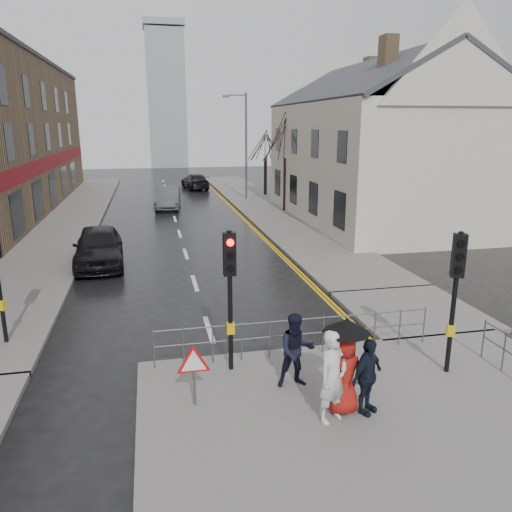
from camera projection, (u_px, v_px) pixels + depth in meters
name	position (u px, v px, depth m)	size (l,w,h in m)	color
ground	(224.00, 379.00, 11.81)	(120.00, 120.00, 0.00)	black
near_pavement	(416.00, 451.00, 9.09)	(10.00, 9.00, 0.14)	#605E5B
left_pavement	(72.00, 216.00, 32.21)	(4.00, 44.00, 0.14)	#605E5B
right_pavement	(261.00, 205.00, 36.73)	(4.00, 40.00, 0.14)	#605E5B
pavement_bridge_right	(411.00, 310.00, 15.94)	(4.00, 4.20, 0.14)	#605E5B
building_right_cream	(375.00, 142.00, 30.03)	(9.00, 16.40, 10.10)	beige
church_tower	(167.00, 100.00, 68.40)	(5.00, 5.00, 18.00)	#94979C
traffic_signal_near_left	(230.00, 277.00, 11.40)	(0.28, 0.27, 3.40)	black
traffic_signal_near_right	(456.00, 278.00, 11.28)	(0.34, 0.33, 3.40)	black
guard_railing_front	(297.00, 328.00, 12.55)	(7.14, 0.04, 1.00)	#595B5E
warning_sign	(194.00, 365.00, 10.24)	(0.80, 0.07, 1.35)	#595B5E
street_lamp	(244.00, 139.00, 38.24)	(1.83, 0.25, 8.00)	#595B5E
tree_near	(286.00, 135.00, 32.80)	(2.40, 2.40, 6.58)	black
tree_far	(266.00, 142.00, 40.65)	(2.40, 2.40, 5.64)	black
pedestrian_a	(333.00, 377.00, 9.70)	(0.69, 0.45, 1.88)	silver
pedestrian_b	(296.00, 350.00, 11.03)	(0.83, 0.64, 1.70)	black
pedestrian_with_umbrella	(345.00, 362.00, 9.93)	(0.96, 0.96, 2.03)	#9E1912
pedestrian_d	(367.00, 376.00, 9.99)	(0.94, 0.39, 1.61)	black
car_parked	(99.00, 246.00, 21.08)	(1.96, 4.87, 1.66)	black
car_mid	(168.00, 198.00, 35.46)	(1.62, 4.65, 1.53)	#45494A
car_far	(195.00, 181.00, 46.16)	(1.93, 4.75, 1.38)	black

